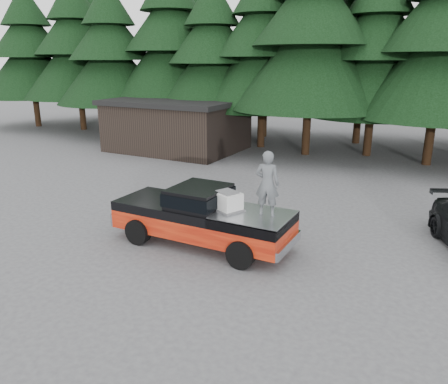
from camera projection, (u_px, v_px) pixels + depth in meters
The scene contains 7 objects.
ground at pixel (202, 235), 14.98m from camera, with size 120.00×120.00×0.00m, color #4A4A4C.
pickup_truck at pixel (202, 225), 14.06m from camera, with size 6.00×2.04×1.33m, color red, non-canonical shape.
truck_cab at pixel (199, 196), 13.82m from camera, with size 1.66×1.90×0.59m, color black.
air_compressor at pixel (227, 202), 13.34m from camera, with size 0.79×0.65×0.54m, color silver.
man_on_bed at pixel (267, 184), 12.68m from camera, with size 0.71×0.47×1.96m, color #54585B.
utility_building at pixel (177, 124), 28.67m from camera, with size 8.40×6.40×3.30m.
treeline at pixel (347, 26), 27.08m from camera, with size 60.15×16.05×17.50m.
Camera 1 is at (7.17, -11.93, 5.77)m, focal length 35.00 mm.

